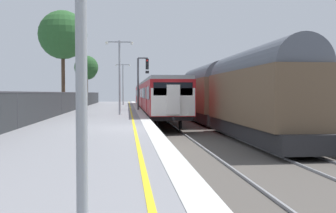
{
  "coord_description": "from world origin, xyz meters",
  "views": [
    {
      "loc": [
        -0.68,
        -17.91,
        1.58
      ],
      "look_at": [
        1.86,
        6.73,
        0.73
      ],
      "focal_mm": 42.67,
      "sensor_mm": 36.0,
      "label": 1
    }
  ],
  "objects_px": {
    "platform_lamp_far": "(123,81)",
    "freight_train_adjacent_track": "(225,92)",
    "commuter_train_at_platform": "(153,96)",
    "background_tree_left": "(62,36)",
    "background_tree_centre": "(87,69)",
    "signal_gantry": "(141,77)",
    "platform_lamp_mid": "(119,71)"
  },
  "relations": [
    {
      "from": "freight_train_adjacent_track",
      "to": "platform_lamp_far",
      "type": "xyz_separation_m",
      "value": [
        -7.32,
        26.23,
        1.56
      ]
    },
    {
      "from": "background_tree_left",
      "to": "background_tree_centre",
      "type": "xyz_separation_m",
      "value": [
        0.81,
        15.02,
        -2.21
      ]
    },
    {
      "from": "platform_lamp_mid",
      "to": "background_tree_left",
      "type": "distance_m",
      "value": 12.18
    },
    {
      "from": "freight_train_adjacent_track",
      "to": "signal_gantry",
      "type": "relative_size",
      "value": 5.42
    },
    {
      "from": "freight_train_adjacent_track",
      "to": "background_tree_centre",
      "type": "height_order",
      "value": "background_tree_centre"
    },
    {
      "from": "freight_train_adjacent_track",
      "to": "platform_lamp_far",
      "type": "relative_size",
      "value": 4.87
    },
    {
      "from": "freight_train_adjacent_track",
      "to": "signal_gantry",
      "type": "xyz_separation_m",
      "value": [
        -5.47,
        10.12,
        1.39
      ]
    },
    {
      "from": "commuter_train_at_platform",
      "to": "background_tree_centre",
      "type": "distance_m",
      "value": 14.01
    },
    {
      "from": "signal_gantry",
      "to": "platform_lamp_far",
      "type": "relative_size",
      "value": 0.9
    },
    {
      "from": "commuter_train_at_platform",
      "to": "background_tree_centre",
      "type": "xyz_separation_m",
      "value": [
        -8.13,
        10.85,
        3.53
      ]
    },
    {
      "from": "freight_train_adjacent_track",
      "to": "background_tree_left",
      "type": "relative_size",
      "value": 2.79
    },
    {
      "from": "freight_train_adjacent_track",
      "to": "background_tree_left",
      "type": "bearing_deg",
      "value": 137.04
    },
    {
      "from": "freight_train_adjacent_track",
      "to": "platform_lamp_mid",
      "type": "height_order",
      "value": "platform_lamp_mid"
    },
    {
      "from": "background_tree_centre",
      "to": "signal_gantry",
      "type": "bearing_deg",
      "value": -68.56
    },
    {
      "from": "commuter_train_at_platform",
      "to": "background_tree_centre",
      "type": "height_order",
      "value": "background_tree_centre"
    },
    {
      "from": "signal_gantry",
      "to": "commuter_train_at_platform",
      "type": "bearing_deg",
      "value": 76.46
    },
    {
      "from": "commuter_train_at_platform",
      "to": "freight_train_adjacent_track",
      "type": "relative_size",
      "value": 1.49
    },
    {
      "from": "platform_lamp_far",
      "to": "background_tree_centre",
      "type": "bearing_deg",
      "value": 170.1
    },
    {
      "from": "background_tree_centre",
      "to": "background_tree_left",
      "type": "bearing_deg",
      "value": -93.09
    },
    {
      "from": "platform_lamp_mid",
      "to": "background_tree_left",
      "type": "bearing_deg",
      "value": 119.13
    },
    {
      "from": "signal_gantry",
      "to": "background_tree_left",
      "type": "relative_size",
      "value": 0.52
    },
    {
      "from": "freight_train_adjacent_track",
      "to": "signal_gantry",
      "type": "height_order",
      "value": "signal_gantry"
    },
    {
      "from": "signal_gantry",
      "to": "freight_train_adjacent_track",
      "type": "bearing_deg",
      "value": -61.59
    },
    {
      "from": "freight_train_adjacent_track",
      "to": "platform_lamp_far",
      "type": "distance_m",
      "value": 27.28
    },
    {
      "from": "freight_train_adjacent_track",
      "to": "commuter_train_at_platform",
      "type": "bearing_deg",
      "value": 103.87
    },
    {
      "from": "platform_lamp_far",
      "to": "freight_train_adjacent_track",
      "type": "bearing_deg",
      "value": -74.42
    },
    {
      "from": "commuter_train_at_platform",
      "to": "background_tree_centre",
      "type": "relative_size",
      "value": 6.0
    },
    {
      "from": "signal_gantry",
      "to": "background_tree_left",
      "type": "height_order",
      "value": "background_tree_left"
    },
    {
      "from": "platform_lamp_far",
      "to": "background_tree_centre",
      "type": "height_order",
      "value": "background_tree_centre"
    },
    {
      "from": "commuter_train_at_platform",
      "to": "signal_gantry",
      "type": "relative_size",
      "value": 8.07
    },
    {
      "from": "platform_lamp_far",
      "to": "background_tree_centre",
      "type": "relative_size",
      "value": 0.83
    },
    {
      "from": "commuter_train_at_platform",
      "to": "background_tree_left",
      "type": "distance_m",
      "value": 11.41
    }
  ]
}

